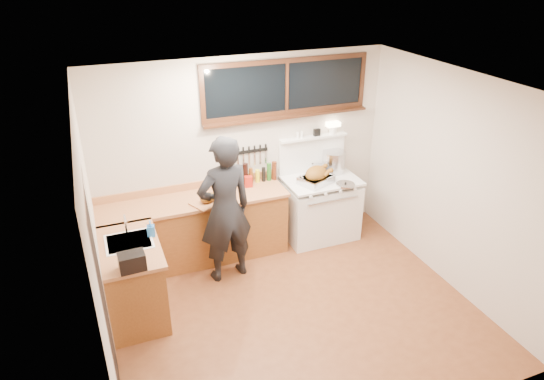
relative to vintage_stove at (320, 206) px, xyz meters
name	(u,v)px	position (x,y,z in m)	size (l,w,h in m)	color
ground_plane	(295,310)	(-1.00, -1.41, -0.48)	(4.00, 3.50, 0.02)	brown
room_shell	(298,181)	(-1.00, -1.41, 1.18)	(4.10, 3.60, 2.65)	beige
counter_back	(195,229)	(-1.80, 0.04, -0.01)	(2.44, 0.64, 1.00)	brown
counter_left	(133,280)	(-2.70, -0.79, -0.02)	(0.64, 1.09, 0.90)	brown
sink_unit	(130,246)	(-2.68, -0.71, 0.38)	(0.50, 0.45, 0.37)	white
vintage_stove	(320,206)	(0.00, 0.00, 0.00)	(1.02, 0.74, 1.60)	white
back_window	(287,94)	(-0.40, 0.31, 1.60)	(2.32, 0.13, 0.77)	black
left_doorway	(105,305)	(-2.99, -1.96, 0.62)	(0.02, 1.04, 2.17)	black
knife_strip	(252,152)	(-0.90, 0.32, 0.84)	(0.46, 0.03, 0.28)	black
man	(225,210)	(-1.52, -0.47, 0.47)	(0.75, 0.55, 1.89)	black
soap_bottle	(151,228)	(-2.43, -0.67, 0.52)	(0.10, 0.10, 0.18)	#2366B3
toaster	(132,262)	(-2.70, -1.25, 0.52)	(0.26, 0.19, 0.18)	black
cutting_board	(208,199)	(-1.64, -0.14, 0.49)	(0.49, 0.44, 0.14)	#B27247
roast_turkey	(316,176)	(-0.13, -0.10, 0.53)	(0.53, 0.47, 0.25)	silver
stockpot	(334,162)	(0.27, 0.16, 0.59)	(0.38, 0.38, 0.31)	silver
saucepan	(318,169)	(0.05, 0.18, 0.50)	(0.22, 0.30, 0.13)	silver
pot_lid	(345,184)	(0.21, -0.31, 0.44)	(0.31, 0.31, 0.04)	silver
coffee_tin	(248,182)	(-1.02, 0.13, 0.51)	(0.11, 0.09, 0.15)	#9D1C11
pitcher	(222,185)	(-1.38, 0.14, 0.51)	(0.10, 0.10, 0.15)	white
bottle_cluster	(256,174)	(-0.88, 0.22, 0.56)	(0.58, 0.07, 0.30)	black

